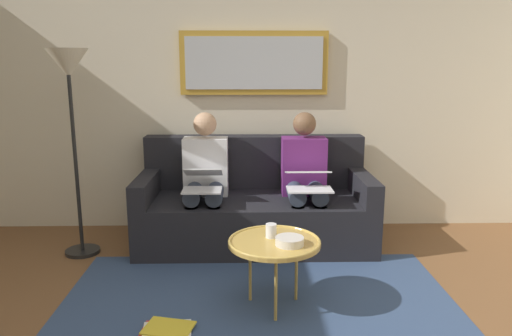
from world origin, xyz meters
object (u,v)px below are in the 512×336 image
object	(u,v)px
coffee_table	(274,243)
bowl	(290,241)
framed_mirror	(254,63)
magazine_stack	(167,330)
standing_lamp	(70,87)
couch	(255,206)
cup	(271,231)
laptop_white	(309,180)
laptop_silver	(203,180)
person_left	(305,175)
person_right	(205,176)

from	to	relation	value
coffee_table	bowl	xyz separation A→B (m)	(-0.09, 0.07, 0.04)
framed_mirror	coffee_table	xyz separation A→B (m)	(-0.10, 1.61, -1.11)
bowl	magazine_stack	xyz separation A→B (m)	(0.73, 0.23, -0.46)
framed_mirror	standing_lamp	size ratio (longest dim) A/B	0.81
couch	cup	distance (m)	1.17
laptop_white	laptop_silver	distance (m)	0.85
laptop_white	standing_lamp	bearing A→B (deg)	-1.44
cup	magazine_stack	bearing A→B (deg)	29.96
couch	person_left	size ratio (longest dim) A/B	1.74
magazine_stack	standing_lamp	distance (m)	2.05
person_left	standing_lamp	size ratio (longest dim) A/B	0.69
coffee_table	bowl	world-z (taller)	bowl
cup	framed_mirror	bearing A→B (deg)	-87.01
cup	coffee_table	bearing A→B (deg)	105.00
person_left	standing_lamp	world-z (taller)	standing_lamp
couch	standing_lamp	world-z (taller)	standing_lamp
coffee_table	laptop_silver	size ratio (longest dim) A/B	1.53
cup	bowl	xyz separation A→B (m)	(-0.11, 0.14, -0.02)
bowl	laptop_white	xyz separation A→B (m)	(-0.24, -0.97, 0.15)
magazine_stack	standing_lamp	bearing A→B (deg)	-54.26
framed_mirror	laptop_white	bearing A→B (deg)	121.26
magazine_stack	person_right	bearing A→B (deg)	-94.75
framed_mirror	laptop_silver	xyz separation A→B (m)	(0.43, 0.69, -0.92)
framed_mirror	standing_lamp	world-z (taller)	framed_mirror
person_left	laptop_silver	distance (m)	0.88
cup	standing_lamp	world-z (taller)	standing_lamp
cup	laptop_silver	bearing A→B (deg)	-59.31
coffee_table	laptop_silver	xyz separation A→B (m)	(0.52, -0.92, 0.19)
framed_mirror	laptop_white	distance (m)	1.23
magazine_stack	cup	bearing A→B (deg)	-150.04
bowl	magazine_stack	world-z (taller)	bowl
bowl	person_left	world-z (taller)	person_left
laptop_silver	person_right	bearing A→B (deg)	-90.00
cup	laptop_white	distance (m)	0.92
standing_lamp	laptop_silver	bearing A→B (deg)	178.29
laptop_white	framed_mirror	bearing A→B (deg)	-58.74
bowl	person_left	distance (m)	1.25
coffee_table	magazine_stack	bearing A→B (deg)	24.68
laptop_white	standing_lamp	xyz separation A→B (m)	(1.87, -0.05, 0.74)
coffee_table	laptop_silver	bearing A→B (deg)	-60.30
coffee_table	magazine_stack	world-z (taller)	coffee_table
bowl	laptop_white	bearing A→B (deg)	-103.83
bowl	standing_lamp	distance (m)	2.12
couch	framed_mirror	distance (m)	1.30
couch	magazine_stack	distance (m)	1.64
person_left	laptop_white	bearing A→B (deg)	90.00
person_right	framed_mirror	bearing A→B (deg)	-133.04
standing_lamp	laptop_white	bearing A→B (deg)	178.56
couch	magazine_stack	xyz separation A→B (m)	(0.55, 1.51, -0.29)
person_left	cup	bearing A→B (deg)	72.27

